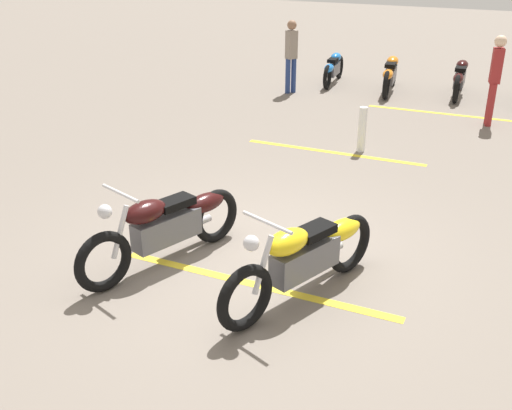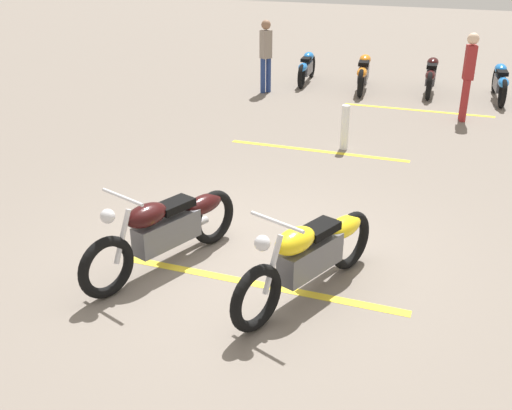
{
  "view_description": "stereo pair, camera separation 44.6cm",
  "coord_description": "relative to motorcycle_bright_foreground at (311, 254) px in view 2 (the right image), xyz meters",
  "views": [
    {
      "loc": [
        -5.34,
        -2.89,
        3.36
      ],
      "look_at": [
        0.01,
        0.0,
        0.65
      ],
      "focal_mm": 41.51,
      "sensor_mm": 36.0,
      "label": 1
    },
    {
      "loc": [
        -5.54,
        -2.49,
        3.36
      ],
      "look_at": [
        0.01,
        0.0,
        0.65
      ],
      "focal_mm": 41.51,
      "sensor_mm": 36.0,
      "label": 2
    }
  ],
  "objects": [
    {
      "name": "ground_plane",
      "position": [
        0.49,
        0.84,
        -0.46
      ],
      "size": [
        60.0,
        60.0,
        0.0
      ],
      "primitive_type": "plane",
      "color": "slate"
    },
    {
      "name": "motorcycle_bright_foreground",
      "position": [
        0.0,
        0.0,
        0.0
      ],
      "size": [
        2.16,
        0.85,
        1.04
      ],
      "rotation": [
        0.0,
        0.0,
        2.83
      ],
      "color": "black",
      "rests_on": "ground"
    },
    {
      "name": "motorcycle_dark_foreground",
      "position": [
        -0.1,
        1.65,
        0.0
      ],
      "size": [
        2.17,
        0.8,
        1.04
      ],
      "rotation": [
        0.0,
        0.0,
        2.86
      ],
      "color": "black",
      "rests_on": "ground"
    },
    {
      "name": "motorcycle_row_far_left",
      "position": [
        9.54,
        -1.22,
        -0.03
      ],
      "size": [
        2.1,
        0.47,
        0.79
      ],
      "rotation": [
        0.0,
        0.0,
        0.16
      ],
      "color": "black",
      "rests_on": "ground"
    },
    {
      "name": "motorcycle_row_left",
      "position": [
        9.62,
        0.34,
        -0.02
      ],
      "size": [
        2.15,
        0.4,
        0.81
      ],
      "rotation": [
        0.0,
        0.0,
        0.11
      ],
      "color": "black",
      "rests_on": "ground"
    },
    {
      "name": "motorcycle_row_center",
      "position": [
        9.24,
        1.89,
        -0.01
      ],
      "size": [
        2.19,
        0.52,
        0.83
      ],
      "rotation": [
        0.0,
        0.0,
        0.18
      ],
      "color": "black",
      "rests_on": "ground"
    },
    {
      "name": "motorcycle_row_right",
      "position": [
        9.48,
        3.45,
        -0.05
      ],
      "size": [
        1.99,
        0.43,
        0.75
      ],
      "rotation": [
        0.0,
        0.0,
        0.15
      ],
      "color": "black",
      "rests_on": "ground"
    },
    {
      "name": "bystander_near_row",
      "position": [
        7.48,
        -0.67,
        0.51
      ],
      "size": [
        0.29,
        0.25,
        1.75
      ],
      "rotation": [
        0.0,
        0.0,
        1.83
      ],
      "color": "maroon",
      "rests_on": "ground"
    },
    {
      "name": "bystander_secondary",
      "position": [
        8.1,
        4.0,
        0.49
      ],
      "size": [
        0.3,
        0.28,
        1.7
      ],
      "rotation": [
        0.0,
        0.0,
        1.05
      ],
      "color": "navy",
      "rests_on": "ground"
    },
    {
      "name": "bollard_post",
      "position": [
        4.7,
        1.02,
        -0.07
      ],
      "size": [
        0.14,
        0.14,
        0.79
      ],
      "primitive_type": "cylinder",
      "color": "white",
      "rests_on": "ground"
    },
    {
      "name": "parking_stripe_near",
      "position": [
        -0.07,
        0.55,
        -0.46
      ],
      "size": [
        0.33,
        3.2,
        0.01
      ],
      "primitive_type": "cube",
      "rotation": [
        0.0,
        0.0,
        1.64
      ],
      "color": "yellow",
      "rests_on": "ground"
    },
    {
      "name": "parking_stripe_mid",
      "position": [
        4.4,
        1.41,
        -0.46
      ],
      "size": [
        0.33,
        3.2,
        0.01
      ],
      "primitive_type": "cube",
      "rotation": [
        0.0,
        0.0,
        1.64
      ],
      "color": "yellow",
      "rests_on": "ground"
    },
    {
      "name": "parking_stripe_far",
      "position": [
        7.91,
        0.31,
        -0.46
      ],
      "size": [
        0.33,
        3.2,
        0.01
      ],
      "primitive_type": "cube",
      "rotation": [
        0.0,
        0.0,
        1.64
      ],
      "color": "yellow",
      "rests_on": "ground"
    }
  ]
}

